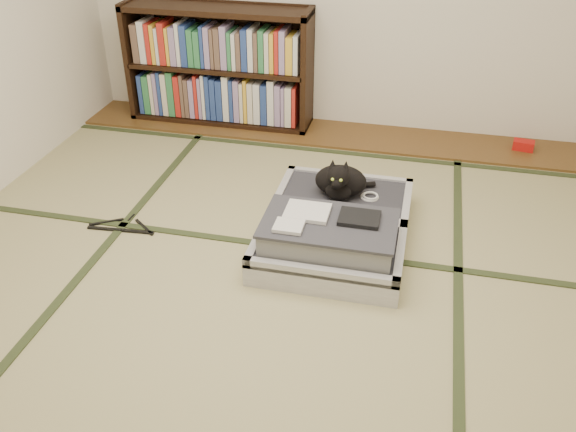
# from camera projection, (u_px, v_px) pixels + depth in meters

# --- Properties ---
(floor) EXTENTS (4.50, 4.50, 0.00)m
(floor) POSITION_uv_depth(u_px,v_px,m) (264.00, 289.00, 3.21)
(floor) COLOR tan
(floor) RESTS_ON ground
(wood_strip) EXTENTS (4.00, 0.50, 0.02)m
(wood_strip) POSITION_uv_depth(u_px,v_px,m) (329.00, 134.00, 4.86)
(wood_strip) COLOR brown
(wood_strip) RESTS_ON ground
(red_item) EXTENTS (0.16, 0.11, 0.07)m
(red_item) POSITION_uv_depth(u_px,v_px,m) (523.00, 145.00, 4.57)
(red_item) COLOR #B6120E
(red_item) RESTS_ON wood_strip
(room_shell) EXTENTS (4.50, 4.50, 4.50)m
(room_shell) POSITION_uv_depth(u_px,v_px,m) (256.00, 3.00, 2.43)
(room_shell) COLOR white
(room_shell) RESTS_ON ground
(tatami_borders) EXTENTS (4.00, 4.50, 0.01)m
(tatami_borders) POSITION_uv_depth(u_px,v_px,m) (285.00, 237.00, 3.62)
(tatami_borders) COLOR #2D381E
(tatami_borders) RESTS_ON ground
(bookcase) EXTENTS (1.48, 0.34, 0.95)m
(bookcase) POSITION_uv_depth(u_px,v_px,m) (219.00, 69.00, 4.85)
(bookcase) COLOR black
(bookcase) RESTS_ON wood_strip
(suitcase) EXTENTS (0.81, 1.08, 0.32)m
(suitcase) POSITION_uv_depth(u_px,v_px,m) (335.00, 229.00, 3.50)
(suitcase) COLOR silver
(suitcase) RESTS_ON floor
(cat) EXTENTS (0.36, 0.36, 0.29)m
(cat) POSITION_uv_depth(u_px,v_px,m) (340.00, 181.00, 3.66)
(cat) COLOR black
(cat) RESTS_ON suitcase
(cable_coil) EXTENTS (0.11, 0.11, 0.03)m
(cable_coil) POSITION_uv_depth(u_px,v_px,m) (370.00, 197.00, 3.70)
(cable_coil) COLOR white
(cable_coil) RESTS_ON suitcase
(hanger) EXTENTS (0.43, 0.21, 0.01)m
(hanger) POSITION_uv_depth(u_px,v_px,m) (123.00, 227.00, 3.70)
(hanger) COLOR black
(hanger) RESTS_ON floor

